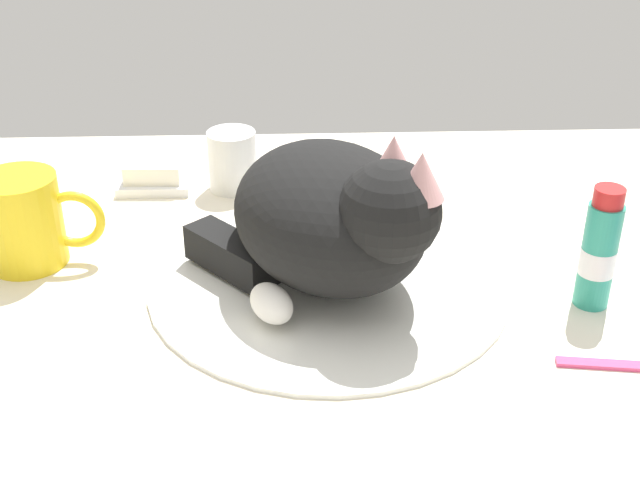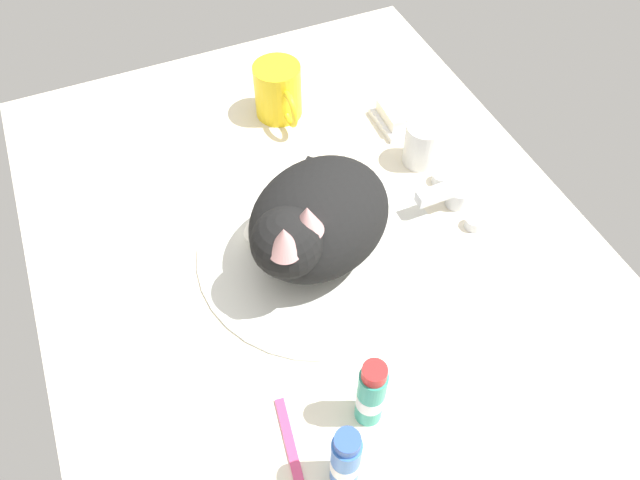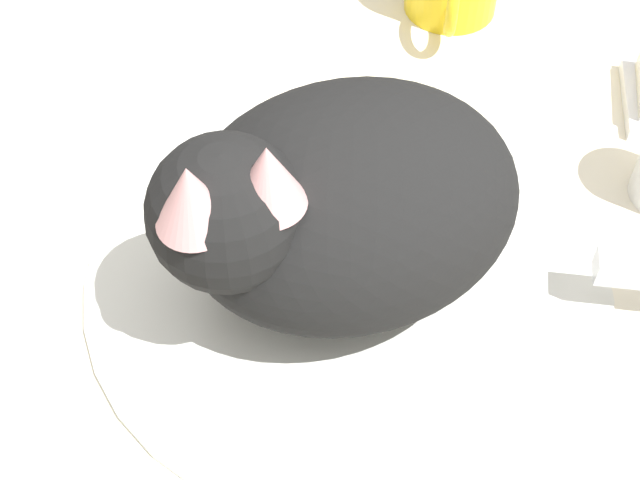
% 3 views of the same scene
% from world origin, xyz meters
% --- Properties ---
extents(ground_plane, '(1.10, 0.83, 0.03)m').
position_xyz_m(ground_plane, '(0.00, 0.00, -0.01)').
color(ground_plane, silver).
extents(sink_basin, '(0.37, 0.37, 0.01)m').
position_xyz_m(sink_basin, '(0.00, 0.00, 0.00)').
color(sink_basin, silver).
rests_on(sink_basin, ground_plane).
extents(faucet, '(0.13, 0.09, 0.05)m').
position_xyz_m(faucet, '(0.00, 0.23, 0.02)').
color(faucet, silver).
rests_on(faucet, ground_plane).
extents(cat, '(0.28, 0.28, 0.17)m').
position_xyz_m(cat, '(0.01, -0.01, 0.08)').
color(cat, black).
rests_on(cat, sink_basin).
extents(coffee_mug, '(0.13, 0.08, 0.10)m').
position_xyz_m(coffee_mug, '(-0.32, 0.06, 0.05)').
color(coffee_mug, yellow).
rests_on(coffee_mug, ground_plane).
extents(rinse_cup, '(0.06, 0.06, 0.08)m').
position_xyz_m(rinse_cup, '(-0.11, 0.23, 0.04)').
color(rinse_cup, white).
rests_on(rinse_cup, ground_plane).
extents(soap_dish, '(0.09, 0.06, 0.01)m').
position_xyz_m(soap_dish, '(-0.21, 0.24, 0.01)').
color(soap_dish, white).
rests_on(soap_dish, ground_plane).
extents(soap_bar, '(0.07, 0.05, 0.02)m').
position_xyz_m(soap_bar, '(-0.21, 0.24, 0.02)').
color(soap_bar, white).
rests_on(soap_bar, soap_dish).
extents(toothpaste_bottle, '(0.03, 0.03, 0.13)m').
position_xyz_m(toothpaste_bottle, '(0.26, -0.05, 0.06)').
color(toothpaste_bottle, teal).
rests_on(toothpaste_bottle, ground_plane).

